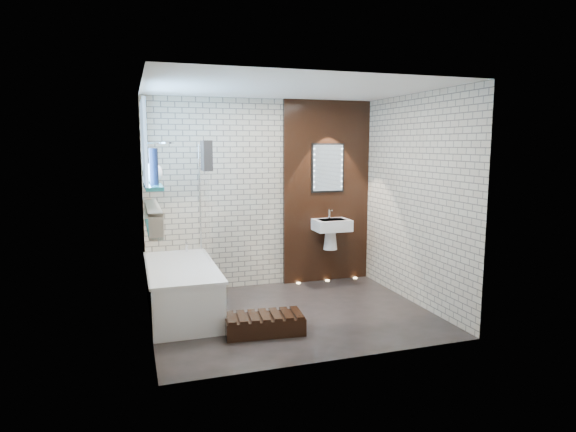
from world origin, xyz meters
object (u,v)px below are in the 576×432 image
object	(u,v)px
bath_screen	(204,201)
bathtub	(182,289)
walnut_step	(264,325)
washbasin	(331,229)
led_mirror	(328,168)

from	to	relation	value
bath_screen	bathtub	bearing A→B (deg)	-128.90
bathtub	walnut_step	size ratio (longest dim) A/B	2.11
bathtub	bath_screen	size ratio (longest dim) A/B	1.24
washbasin	led_mirror	world-z (taller)	led_mirror
bathtub	washbasin	size ratio (longest dim) A/B	3.00
bathtub	bath_screen	world-z (taller)	bath_screen
bathtub	bath_screen	bearing A→B (deg)	51.10
washbasin	walnut_step	size ratio (longest dim) A/B	0.70
bath_screen	washbasin	world-z (taller)	bath_screen
bath_screen	walnut_step	size ratio (longest dim) A/B	1.69
walnut_step	washbasin	bearing A→B (deg)	47.51
washbasin	led_mirror	xyz separation A→B (m)	(0.00, 0.16, 0.86)
bath_screen	led_mirror	size ratio (longest dim) A/B	2.00
bath_screen	walnut_step	xyz separation A→B (m)	(0.41, -1.36, -1.19)
led_mirror	walnut_step	xyz separation A→B (m)	(-1.41, -1.70, -1.56)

